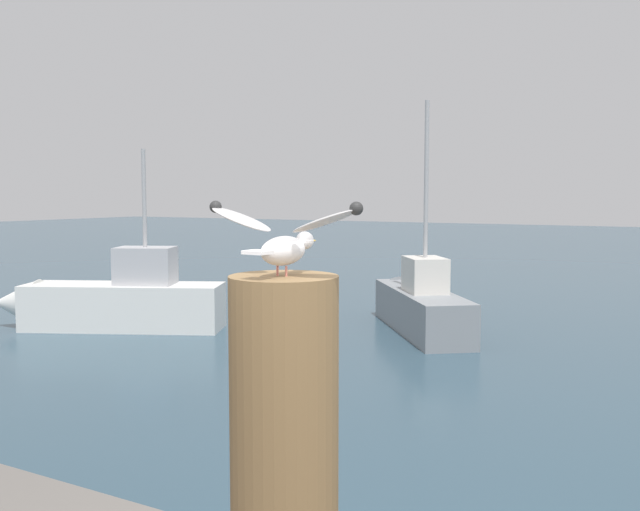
# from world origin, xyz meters

# --- Properties ---
(mooring_post) EXTENTS (0.38, 0.38, 1.14)m
(mooring_post) POSITION_xyz_m (-0.85, -0.31, 1.81)
(mooring_post) COLOR brown
(mooring_post) RESTS_ON harbor_quay
(seagull) EXTENTS (0.61, 0.39, 0.25)m
(seagull) POSITION_xyz_m (-0.85, -0.31, 2.51)
(seagull) COLOR #C66D60
(seagull) RESTS_ON mooring_post
(boat_white) EXTENTS (4.60, 2.91, 3.52)m
(boat_white) POSITION_xyz_m (-10.05, 7.66, 0.55)
(boat_white) COLOR silver
(boat_white) RESTS_ON ground_plane
(boat_grey) EXTENTS (3.45, 4.10, 4.39)m
(boat_grey) POSITION_xyz_m (-4.75, 10.69, 0.50)
(boat_grey) COLOR gray
(boat_grey) RESTS_ON ground_plane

